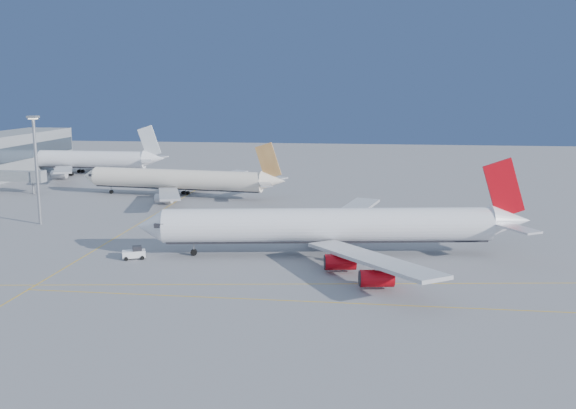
# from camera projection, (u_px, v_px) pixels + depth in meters

# --- Properties ---
(ground) EXTENTS (500.00, 500.00, 0.00)m
(ground) POSITION_uv_depth(u_px,v_px,m) (291.00, 274.00, 109.49)
(ground) COLOR slate
(ground) RESTS_ON ground
(jet_bridge) EXTENTS (23.60, 3.60, 6.90)m
(jet_bridge) POSITION_uv_depth(u_px,v_px,m) (10.00, 176.00, 190.36)
(jet_bridge) COLOR gray
(jet_bridge) RESTS_ON ground
(taxiway_lines) EXTENTS (118.86, 140.00, 0.02)m
(taxiway_lines) POSITION_uv_depth(u_px,v_px,m) (216.00, 261.00, 117.51)
(taxiway_lines) COLOR #D9A30C
(taxiway_lines) RESTS_ON ground
(airliner_virgin) EXTENTS (74.51, 66.30, 18.42)m
(airliner_virgin) POSITION_uv_depth(u_px,v_px,m) (336.00, 226.00, 120.90)
(airliner_virgin) COLOR white
(airliner_virgin) RESTS_ON ground
(airliner_etihad) EXTENTS (62.71, 57.54, 16.37)m
(airliner_etihad) POSITION_uv_depth(u_px,v_px,m) (181.00, 180.00, 184.16)
(airliner_etihad) COLOR #F1E4CE
(airliner_etihad) RESTS_ON ground
(airliner_third) EXTENTS (66.89, 61.87, 17.99)m
(airliner_third) POSITION_uv_depth(u_px,v_px,m) (76.00, 159.00, 231.02)
(airliner_third) COLOR white
(airliner_third) RESTS_ON ground
(pushback_tug) EXTENTS (4.64, 3.76, 2.34)m
(pushback_tug) POSITION_uv_depth(u_px,v_px,m) (134.00, 253.00, 118.67)
(pushback_tug) COLOR white
(pushback_tug) RESTS_ON ground
(light_mast) EXTENTS (2.16, 2.16, 24.93)m
(light_mast) POSITION_uv_depth(u_px,v_px,m) (36.00, 161.00, 146.02)
(light_mast) COLOR gray
(light_mast) RESTS_ON ground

